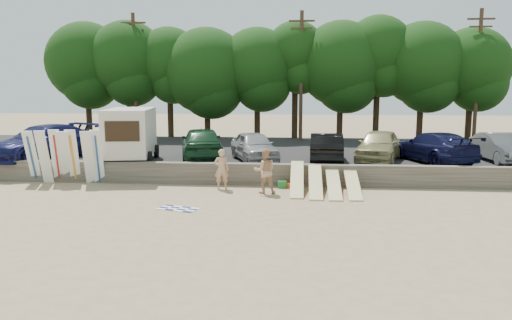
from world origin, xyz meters
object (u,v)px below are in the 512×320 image
object	(u,v)px
box_trailer	(130,132)
car_0	(43,142)
car_3	(326,148)
car_5	(433,147)
beachgoer_a	(222,169)
car_1	(202,143)
car_2	(254,146)
beachgoer_b	(265,171)
car_4	(379,145)
cooler	(282,184)
car_6	(501,148)

from	to	relation	value
box_trailer	car_0	distance (m)	5.04
car_0	car_3	size ratio (longest dim) A/B	1.36
car_5	beachgoer_a	world-z (taller)	car_5
box_trailer	beachgoer_a	xyz separation A→B (m)	(5.18, -3.09, -1.32)
car_1	beachgoer_a	bearing A→B (deg)	98.75
car_2	beachgoer_b	bearing A→B (deg)	-99.20
car_2	car_4	world-z (taller)	car_4
cooler	car_2	bearing A→B (deg)	109.12
box_trailer	car_4	xyz separation A→B (m)	(12.71, 1.34, -0.70)
car_4	beachgoer_a	world-z (taller)	car_4
car_0	beachgoer_a	xyz separation A→B (m)	(10.15, -3.59, -0.70)
car_4	car_1	bearing A→B (deg)	-161.32
box_trailer	car_1	xyz separation A→B (m)	(3.47, 1.07, -0.64)
box_trailer	beachgoer_b	distance (m)	8.19
cooler	car_3	bearing A→B (deg)	51.24
beachgoer_a	car_4	bearing A→B (deg)	-157.47
car_2	car_6	world-z (taller)	car_2
car_1	car_5	size ratio (longest dim) A/B	0.96
beachgoer_a	car_5	bearing A→B (deg)	-165.26
car_1	car_6	distance (m)	15.41
car_6	beachgoer_a	world-z (taller)	car_6
car_2	beachgoer_b	xyz separation A→B (m)	(0.88, -4.59, -0.49)
car_5	car_1	bearing A→B (deg)	-20.34
box_trailer	beachgoer_a	world-z (taller)	box_trailer
car_3	cooler	xyz separation A→B (m)	(-2.12, -3.27, -1.29)
car_5	cooler	distance (m)	8.56
car_0	box_trailer	bearing A→B (deg)	17.67
car_2	car_4	bearing A→B (deg)	-15.32
car_5	beachgoer_a	size ratio (longest dim) A/B	2.97
beachgoer_a	cooler	size ratio (longest dim) A/B	4.72
car_2	beachgoer_b	size ratio (longest dim) A/B	2.29
car_0	car_6	xyz separation A→B (m)	(23.84, 1.08, -0.17)
car_6	beachgoer_a	distance (m)	14.47
car_3	cooler	size ratio (longest dim) A/B	11.94
car_1	cooler	world-z (taller)	car_1
car_1	cooler	xyz separation A→B (m)	(4.39, -3.68, -1.41)
box_trailer	car_0	xyz separation A→B (m)	(-4.97, 0.50, -0.62)
car_0	car_2	bearing A→B (deg)	24.99
car_1	car_4	world-z (taller)	car_1
car_6	car_5	bearing A→B (deg)	-177.62
car_1	cooler	size ratio (longest dim) A/B	13.49
car_1	car_0	bearing A→B (deg)	-9.75
box_trailer	cooler	world-z (taller)	box_trailer
car_3	car_4	size ratio (longest dim) A/B	0.95
car_2	cooler	size ratio (longest dim) A/B	11.67
car_1	beachgoer_a	distance (m)	4.55
car_3	car_5	world-z (taller)	car_5
car_4	car_2	bearing A→B (deg)	-158.22
beachgoer_a	beachgoer_b	size ratio (longest dim) A/B	0.93
car_6	beachgoer_a	xyz separation A→B (m)	(-13.69, -4.67, -0.53)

